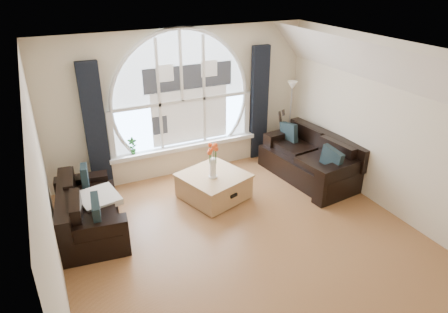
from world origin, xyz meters
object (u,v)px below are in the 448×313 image
(guitar, at_px, (279,133))
(coffee_chest, at_px, (214,185))
(vase_flowers, at_px, (213,156))
(sofa_left, at_px, (89,207))
(potted_plant, at_px, (132,146))
(floor_lamp, at_px, (290,120))
(sofa_right, at_px, (310,158))

(guitar, bearing_deg, coffee_chest, -173.77)
(vase_flowers, distance_m, guitar, 2.24)
(sofa_left, xyz_separation_m, coffee_chest, (2.07, 0.06, -0.16))
(coffee_chest, bearing_deg, potted_plant, 114.09)
(vase_flowers, xyz_separation_m, floor_lamp, (2.16, 0.98, -0.04))
(sofa_left, bearing_deg, guitar, 21.40)
(vase_flowers, relative_size, floor_lamp, 0.44)
(coffee_chest, xyz_separation_m, floor_lamp, (2.12, 0.91, 0.56))
(guitar, distance_m, potted_plant, 3.00)
(sofa_left, relative_size, sofa_right, 0.87)
(guitar, relative_size, potted_plant, 3.35)
(vase_flowers, height_order, guitar, vase_flowers)
(sofa_left, bearing_deg, floor_lamp, 19.96)
(coffee_chest, height_order, guitar, guitar)
(vase_flowers, bearing_deg, guitar, 28.03)
(floor_lamp, distance_m, guitar, 0.34)
(sofa_left, distance_m, potted_plant, 1.61)
(sofa_right, bearing_deg, floor_lamp, 72.33)
(coffee_chest, xyz_separation_m, vase_flowers, (-0.05, -0.08, 0.59))
(sofa_right, distance_m, vase_flowers, 2.02)
(sofa_right, xyz_separation_m, guitar, (-0.01, 1.06, 0.13))
(sofa_right, xyz_separation_m, vase_flowers, (-1.97, 0.02, 0.44))
(sofa_left, relative_size, guitar, 1.57)
(coffee_chest, bearing_deg, sofa_right, -21.13)
(sofa_right, bearing_deg, sofa_left, 172.76)
(sofa_left, distance_m, vase_flowers, 2.07)
(guitar, bearing_deg, sofa_right, -109.95)
(coffee_chest, height_order, potted_plant, potted_plant)
(sofa_right, xyz_separation_m, potted_plant, (-3.00, 1.28, 0.31))
(potted_plant, bearing_deg, guitar, -4.15)
(vase_flowers, height_order, potted_plant, vase_flowers)
(floor_lamp, relative_size, guitar, 1.51)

